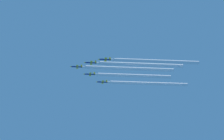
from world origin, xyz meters
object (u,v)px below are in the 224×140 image
Objects in this scene: jet_outer_left at (105,59)px; jet_lead at (76,67)px; jet_left_wingman at (90,63)px; jet_right_wingman at (89,74)px; jet_outer_right at (102,82)px.

jet_lead is at bearing 43.49° from jet_outer_left.
jet_left_wingman is at bearing -136.37° from jet_lead.
jet_right_wingman is at bearing -0.26° from jet_left_wingman.
jet_lead reaches higher than jet_right_wingman.
jet_outer_left is at bearing -136.66° from jet_left_wingman.
jet_right_wingman reaches higher than jet_outer_left.
jet_left_wingman reaches higher than jet_outer_right.
jet_lead is 32.64m from jet_outer_left.
jet_right_wingman is 16.32m from jet_outer_right.
jet_right_wingman is 36.70m from jet_outer_left.
jet_outer_left is (-23.54, -22.33, -3.55)m from jet_lead.
jet_outer_left is (-11.62, -10.97, -2.16)m from jet_left_wingman.
jet_left_wingman is 1.00× the size of jet_right_wingman.
jet_left_wingman is 1.00× the size of jet_outer_right.
jet_left_wingman is 1.00× the size of jet_outer_left.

